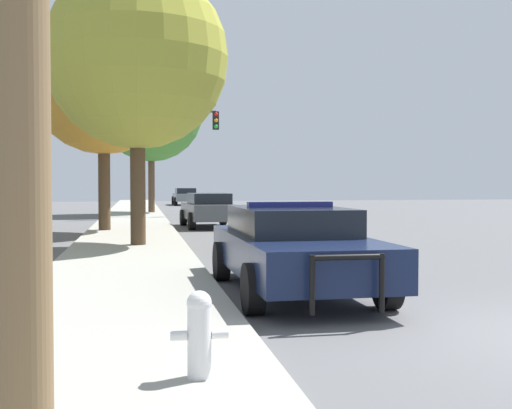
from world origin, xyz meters
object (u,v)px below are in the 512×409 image
Objects in this scene: tree_sidewalk_far at (151,110)px; fire_hydrant at (199,331)px; police_car at (293,246)px; traffic_light at (172,139)px; car_background_midblock at (208,209)px; car_background_distant at (185,196)px; tree_sidewalk_mid at (103,79)px; tree_sidewalk_near at (137,58)px.

fire_hydrant is at bearing -90.37° from tree_sidewalk_far.
traffic_light is at bearing -88.52° from police_car.
traffic_light is at bearing 96.04° from car_background_midblock.
fire_hydrant is 45.41m from car_background_distant.
car_background_midblock is at bearing 32.33° from tree_sidewalk_mid.
tree_sidewalk_far is at bearing -86.82° from police_car.
tree_sidewalk_mid reaches higher than car_background_distant.
traffic_light is (1.11, 26.54, 3.37)m from fire_hydrant.
police_car is 26.39m from tree_sidewalk_far.
tree_sidewalk_far is (0.71, 18.68, 0.77)m from tree_sidewalk_near.
traffic_light is at bearing -76.87° from tree_sidewalk_far.
traffic_light is 0.68× the size of tree_sidewalk_mid.
car_background_midblock is 6.47m from tree_sidewalk_mid.
car_background_midblock is 0.95× the size of car_background_distant.
tree_sidewalk_near is at bearing -78.31° from tree_sidewalk_mid.
police_car is at bearing 67.40° from fire_hydrant.
tree_sidewalk_near is 0.85× the size of tree_sidewalk_far.
fire_hydrant is 0.10× the size of tree_sidewalk_near.
car_background_midblock reaches higher than car_background_distant.
tree_sidewalk_mid is (-3.58, 12.71, 4.57)m from police_car.
car_background_midblock reaches higher than fire_hydrant.
police_car is 0.65× the size of tree_sidewalk_mid.
car_background_distant is 15.93m from tree_sidewalk_far.
police_car is at bearing -87.88° from traffic_light.
car_background_midblock is at bearing -91.66° from police_car.
tree_sidewalk_near is (-0.51, 11.79, 4.48)m from fire_hydrant.
car_background_distant is at bearing 83.96° from traffic_light.
tree_sidewalk_mid is at bearing 101.69° from tree_sidewalk_near.
fire_hydrant is at bearing -87.50° from tree_sidewalk_near.
tree_sidewalk_mid is 13.28m from tree_sidewalk_far.
tree_sidewalk_near reaches higher than traffic_light.
traffic_light is (-0.81, 21.92, 3.15)m from police_car.
tree_sidewalk_near is at bearing -71.87° from police_car.
car_background_midblock is 0.58× the size of tree_sidewalk_near.
tree_sidewalk_near is at bearing 92.50° from fire_hydrant.
tree_sidewalk_far is (0.19, 30.47, 5.25)m from fire_hydrant.
tree_sidewalk_far reaches higher than tree_sidewalk_mid.
car_background_distant is at bearing 84.94° from car_background_midblock.
car_background_midblock is (1.08, -6.77, -3.17)m from traffic_light.
car_background_distant is 33.97m from tree_sidewalk_near.
car_background_midblock is 9.45m from tree_sidewalk_near.
tree_sidewalk_mid is at bearing -106.75° from traffic_light.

